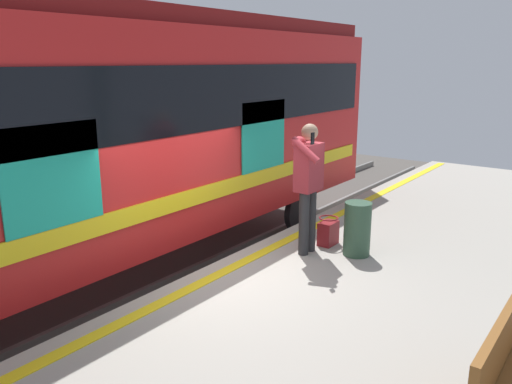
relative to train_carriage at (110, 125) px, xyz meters
name	(u,v)px	position (x,y,z in m)	size (l,w,h in m)	color
ground_plane	(215,324)	(0.10, 2.10, -2.55)	(26.22, 26.22, 0.00)	#4C4742
platform	(377,352)	(0.10, 4.42, -2.10)	(17.48, 4.64, 0.90)	#9E998E
safety_line	(231,268)	(0.10, 2.40, -1.65)	(17.13, 0.16, 0.01)	yellow
track_rail_near	(146,292)	(0.10, 0.71, -2.47)	(22.73, 0.08, 0.16)	slate
track_rail_far	(88,270)	(0.10, -0.72, -2.47)	(22.73, 0.08, 0.16)	slate
train_carriage	(110,125)	(0.00, 0.00, 0.00)	(10.76, 2.95, 4.02)	red
passenger	(308,178)	(-0.97, 2.87, -0.60)	(0.57, 0.55, 1.78)	#262628
handbag	(328,232)	(-1.41, 2.96, -1.47)	(0.30, 0.28, 0.41)	maroon
trash_bin	(357,229)	(-1.30, 3.47, -1.28)	(0.36, 0.36, 0.74)	#2D4C38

